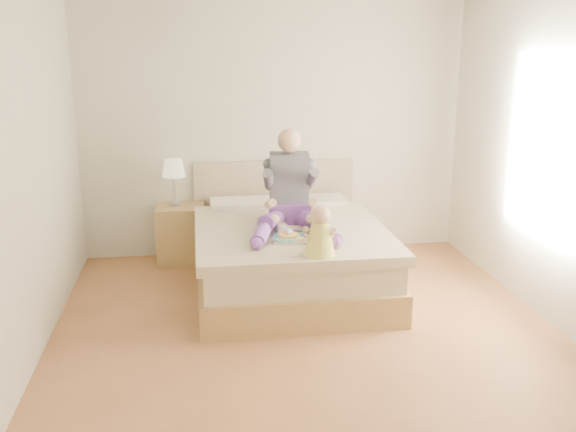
{
  "coord_description": "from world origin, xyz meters",
  "views": [
    {
      "loc": [
        -0.81,
        -4.56,
        2.26
      ],
      "look_at": [
        -0.04,
        0.76,
        0.76
      ],
      "focal_mm": 40.0,
      "sensor_mm": 36.0,
      "label": 1
    }
  ],
  "objects": [
    {
      "name": "bed",
      "position": [
        0.0,
        1.08,
        0.32
      ],
      "size": [
        1.7,
        2.18,
        1.0
      ],
      "color": "olive",
      "rests_on": "ground"
    },
    {
      "name": "baby",
      "position": [
        0.12,
        0.13,
        0.77
      ],
      "size": [
        0.29,
        0.36,
        0.4
      ],
      "rotation": [
        0.0,
        0.0,
        -0.33
      ],
      "color": "#D8D644",
      "rests_on": "bed"
    },
    {
      "name": "room",
      "position": [
        0.08,
        0.01,
        1.51
      ],
      "size": [
        4.02,
        4.22,
        2.71
      ],
      "color": "brown",
      "rests_on": "ground"
    },
    {
      "name": "adult",
      "position": [
        0.01,
        0.98,
        0.87
      ],
      "size": [
        0.75,
        1.09,
        0.89
      ],
      "rotation": [
        0.0,
        0.0,
        -0.08
      ],
      "color": "#62388E",
      "rests_on": "bed"
    },
    {
      "name": "lamp",
      "position": [
        -1.05,
        1.89,
        0.96
      ],
      "size": [
        0.23,
        0.23,
        0.48
      ],
      "color": "#B5B7BC",
      "rests_on": "nightstand"
    },
    {
      "name": "nightstand",
      "position": [
        -1.0,
        1.88,
        0.3
      ],
      "size": [
        0.5,
        0.45,
        0.6
      ],
      "rotation": [
        0.0,
        0.0,
        -0.03
      ],
      "color": "olive",
      "rests_on": "ground"
    },
    {
      "name": "tray",
      "position": [
        0.02,
        0.55,
        0.64
      ],
      "size": [
        0.49,
        0.41,
        0.13
      ],
      "rotation": [
        0.0,
        0.0,
        -0.16
      ],
      "color": "#B5B7BC",
      "rests_on": "bed"
    }
  ]
}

